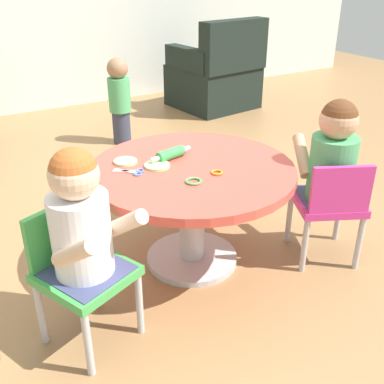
{
  "coord_description": "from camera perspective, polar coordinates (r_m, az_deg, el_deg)",
  "views": [
    {
      "loc": [
        -0.95,
        -1.61,
        1.32
      ],
      "look_at": [
        0.0,
        0.0,
        0.38
      ],
      "focal_mm": 43.0,
      "sensor_mm": 36.0,
      "label": 1
    }
  ],
  "objects": [
    {
      "name": "seated_child_left",
      "position": [
        1.61,
        -13.68,
        -3.32
      ],
      "size": [
        0.38,
        0.42,
        0.51
      ],
      "color": "#3F4772",
      "rests_on": "ground"
    },
    {
      "name": "craft_table",
      "position": [
        2.09,
        -0.0,
        0.28
      ],
      "size": [
        0.92,
        0.92,
        0.5
      ],
      "color": "silver",
      "rests_on": "ground"
    },
    {
      "name": "craft_scissors",
      "position": [
        2.0,
        -7.37,
        2.49
      ],
      "size": [
        0.13,
        0.13,
        0.01
      ],
      "color": "silver",
      "rests_on": "craft_table"
    },
    {
      "name": "armchair_dark",
      "position": [
        4.62,
        3.04,
        14.15
      ],
      "size": [
        0.79,
        0.8,
        0.85
      ],
      "color": "black",
      "rests_on": "ground"
    },
    {
      "name": "child_chair_right",
      "position": [
        2.24,
        16.69,
        -1.35
      ],
      "size": [
        0.4,
        0.4,
        0.54
      ],
      "color": "#B7B7BC",
      "rests_on": "ground"
    },
    {
      "name": "child_chair_left",
      "position": [
        1.76,
        -13.74,
        -9.31
      ],
      "size": [
        0.39,
        0.39,
        0.54
      ],
      "color": "#B7B7BC",
      "rests_on": "ground"
    },
    {
      "name": "cookie_cutter_0",
      "position": [
        1.98,
        3.12,
        2.44
      ],
      "size": [
        0.05,
        0.05,
        0.01
      ],
      "primitive_type": "torus",
      "color": "orange",
      "rests_on": "craft_table"
    },
    {
      "name": "cookie_cutter_1",
      "position": [
        1.89,
        0.19,
        1.35
      ],
      "size": [
        0.07,
        0.07,
        0.01
      ],
      "primitive_type": "torus",
      "color": "#4CB259",
      "rests_on": "craft_table"
    },
    {
      "name": "ground_plane",
      "position": [
        2.29,
        -0.0,
        -8.41
      ],
      "size": [
        10.0,
        10.0,
        0.0
      ],
      "primitive_type": "plane",
      "color": "#9E7247"
    },
    {
      "name": "rolling_pin",
      "position": [
        2.12,
        -2.67,
        4.74
      ],
      "size": [
        0.23,
        0.08,
        0.05
      ],
      "color": "green",
      "rests_on": "craft_table"
    },
    {
      "name": "playdough_blob_0",
      "position": [
        2.1,
        -8.27,
        3.76
      ],
      "size": [
        0.11,
        0.11,
        0.01
      ],
      "primitive_type": "cylinder",
      "color": "#B2E58C",
      "rests_on": "craft_table"
    },
    {
      "name": "playdough_blob_1",
      "position": [
        2.05,
        -4.35,
        3.28
      ],
      "size": [
        0.11,
        0.11,
        0.01
      ],
      "primitive_type": "cylinder",
      "color": "#B2E58C",
      "rests_on": "craft_table"
    },
    {
      "name": "seated_child_right",
      "position": [
        2.18,
        17.11,
        4.4
      ],
      "size": [
        0.39,
        0.43,
        0.51
      ],
      "color": "#3F4772",
      "rests_on": "ground"
    },
    {
      "name": "toddler_standing",
      "position": [
        3.68,
        -8.98,
        11.38
      ],
      "size": [
        0.17,
        0.17,
        0.67
      ],
      "color": "#33384C",
      "rests_on": "ground"
    }
  ]
}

